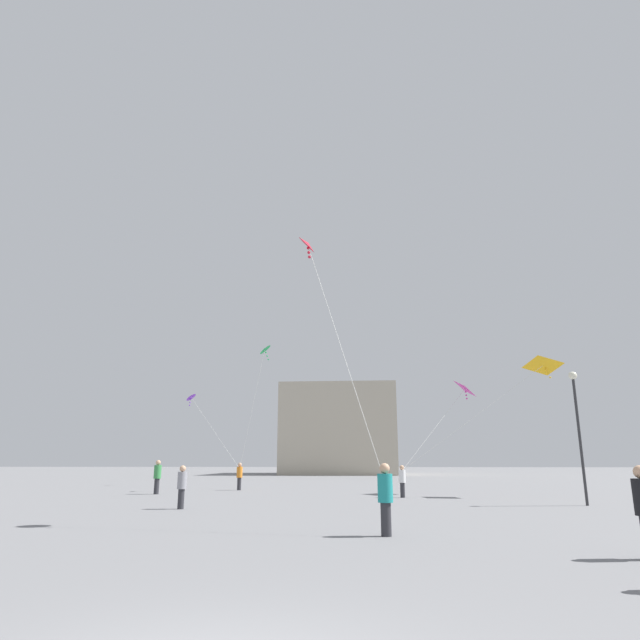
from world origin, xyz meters
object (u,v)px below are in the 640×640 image
object	(u,v)px
kite_emerald_diamond	(265,351)
kite_crimson_diamond	(309,248)
kite_violet_diamond	(191,398)
lamppost_east	(577,416)
person_in_grey	(182,485)
person_in_orange	(239,475)
person_in_green	(157,475)
person_in_white	(402,480)
kite_amber_delta	(542,367)
person_in_teal	(385,496)
building_left_hall	(340,430)
kite_magenta_delta	(465,389)

from	to	relation	value
kite_emerald_diamond	kite_crimson_diamond	bearing A→B (deg)	-76.07
kite_violet_diamond	lamppost_east	size ratio (longest dim) A/B	1.34
person_in_grey	person_in_orange	bearing A→B (deg)	68.25
person_in_green	kite_emerald_diamond	world-z (taller)	kite_emerald_diamond
person_in_white	kite_amber_delta	size ratio (longest dim) A/B	0.18
person_in_white	person_in_grey	distance (m)	11.77
lamppost_east	person_in_grey	bearing A→B (deg)	-170.56
person_in_white	person_in_teal	world-z (taller)	person_in_teal
person_in_white	kite_amber_delta	xyz separation A→B (m)	(7.86, 0.96, 5.93)
person_in_teal	lamppost_east	bearing A→B (deg)	-166.25
person_in_orange	kite_violet_diamond	distance (m)	10.57
person_in_grey	person_in_teal	distance (m)	10.64
building_left_hall	lamppost_east	size ratio (longest dim) A/B	2.74
person_in_grey	kite_emerald_diamond	xyz separation A→B (m)	(0.98, 12.89, 7.89)
person_in_green	kite_violet_diamond	size ratio (longest dim) A/B	0.25
person_in_white	kite_crimson_diamond	xyz separation A→B (m)	(-3.81, -12.25, 7.90)
person_in_grey	kite_emerald_diamond	world-z (taller)	kite_emerald_diamond
kite_amber_delta	lamppost_east	distance (m)	6.38
person_in_green	lamppost_east	distance (m)	22.06
building_left_hall	person_in_orange	bearing A→B (deg)	-97.09
kite_crimson_diamond	building_left_hall	world-z (taller)	building_left_hall
person_in_green	person_in_white	bearing A→B (deg)	-43.04
person_in_white	kite_magenta_delta	xyz separation A→B (m)	(4.14, 3.43, 5.05)
person_in_grey	building_left_hall	xyz separation A→B (m)	(4.60, 55.59, 4.93)
kite_violet_diamond	lamppost_east	world-z (taller)	kite_violet_diamond
kite_emerald_diamond	building_left_hall	distance (m)	42.95
kite_magenta_delta	kite_crimson_diamond	size ratio (longest dim) A/B	0.64
person_in_teal	kite_crimson_diamond	world-z (taller)	kite_crimson_diamond
kite_violet_diamond	person_in_teal	bearing A→B (deg)	-64.12
person_in_orange	person_in_green	bearing A→B (deg)	85.22
person_in_orange	kite_magenta_delta	distance (m)	15.12
kite_emerald_diamond	kite_amber_delta	distance (m)	16.84
person_in_green	kite_emerald_diamond	bearing A→B (deg)	-1.05
person_in_green	person_in_white	size ratio (longest dim) A/B	1.16
person_in_teal	person_in_white	bearing A→B (deg)	-131.21
kite_emerald_diamond	kite_violet_diamond	bearing A→B (deg)	131.74
person_in_white	kite_magenta_delta	size ratio (longest dim) A/B	0.32
kite_violet_diamond	building_left_hall	xyz separation A→B (m)	(10.71, 34.75, -0.78)
person_in_orange	kite_emerald_diamond	bearing A→B (deg)	-176.04
kite_magenta_delta	person_in_orange	bearing A→B (deg)	167.56
person_in_teal	kite_emerald_diamond	distance (m)	22.77
lamppost_east	kite_crimson_diamond	bearing A→B (deg)	-145.46
kite_magenta_delta	kite_crimson_diamond	xyz separation A→B (m)	(-7.95, -15.69, 2.85)
kite_magenta_delta	building_left_hall	size ratio (longest dim) A/B	0.33
kite_crimson_diamond	person_in_green	bearing A→B (deg)	124.29
person_in_green	kite_amber_delta	distance (m)	22.20
person_in_white	building_left_hall	bearing A→B (deg)	54.36
kite_crimson_diamond	kite_violet_diamond	world-z (taller)	kite_crimson_diamond
kite_violet_diamond	kite_amber_delta	size ratio (longest dim) A/B	0.85
kite_violet_diamond	kite_magenta_delta	bearing A→B (deg)	-27.36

